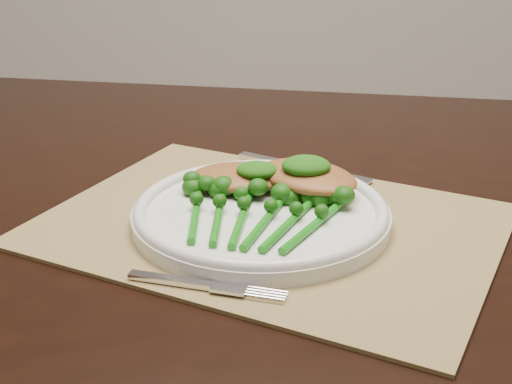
# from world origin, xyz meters

# --- Properties ---
(placemat) EXTENTS (0.59, 0.52, 0.00)m
(placemat) POSITION_xyz_m (-0.14, -0.21, 0.75)
(placemat) COLOR olive
(placemat) RESTS_ON dining_table
(dinner_plate) EXTENTS (0.28, 0.28, 0.03)m
(dinner_plate) POSITION_xyz_m (-0.15, -0.21, 0.77)
(dinner_plate) COLOR silver
(dinner_plate) RESTS_ON placemat
(knife) EXTENTS (0.18, 0.10, 0.01)m
(knife) POSITION_xyz_m (-0.12, -0.04, 0.76)
(knife) COLOR silver
(knife) RESTS_ON placemat
(fork) EXTENTS (0.15, 0.05, 0.00)m
(fork) POSITION_xyz_m (-0.18, -0.36, 0.76)
(fork) COLOR silver
(fork) RESTS_ON placemat
(chicken_fillet_left) EXTENTS (0.13, 0.09, 0.02)m
(chicken_fillet_left) POSITION_xyz_m (-0.18, -0.15, 0.78)
(chicken_fillet_left) COLOR #94582B
(chicken_fillet_left) RESTS_ON dinner_plate
(chicken_fillet_right) EXTENTS (0.15, 0.15, 0.03)m
(chicken_fillet_right) POSITION_xyz_m (-0.10, -0.16, 0.79)
(chicken_fillet_right) COLOR #94582B
(chicken_fillet_right) RESTS_ON dinner_plate
(pesto_dollop_left) EXTENTS (0.05, 0.04, 0.02)m
(pesto_dollop_left) POSITION_xyz_m (-0.16, -0.16, 0.80)
(pesto_dollop_left) COLOR #124309
(pesto_dollop_left) RESTS_ON chicken_fillet_left
(pesto_dollop_right) EXTENTS (0.06, 0.05, 0.02)m
(pesto_dollop_right) POSITION_xyz_m (-0.10, -0.16, 0.81)
(pesto_dollop_right) COLOR #124309
(pesto_dollop_right) RESTS_ON chicken_fillet_right
(broccolini_bundle) EXTENTS (0.18, 0.19, 0.04)m
(broccolini_bundle) POSITION_xyz_m (-0.15, -0.25, 0.78)
(broccolini_bundle) COLOR #116B0E
(broccolini_bundle) RESTS_ON dinner_plate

